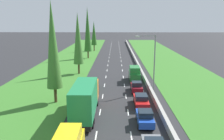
# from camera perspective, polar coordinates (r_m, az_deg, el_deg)

# --- Properties ---
(ground_plane) EXTENTS (300.00, 300.00, 0.00)m
(ground_plane) POSITION_cam_1_polar(r_m,az_deg,el_deg) (60.90, 0.71, 1.72)
(ground_plane) COLOR #28282B
(ground_plane) RESTS_ON ground
(grass_verge_left) EXTENTS (14.00, 140.00, 0.04)m
(grass_verge_left) POSITION_cam_1_polar(r_m,az_deg,el_deg) (62.23, -11.03, 1.74)
(grass_verge_left) COLOR #387528
(grass_verge_left) RESTS_ON ground
(grass_verge_right) EXTENTS (14.00, 140.00, 0.04)m
(grass_verge_right) POSITION_cam_1_polar(r_m,az_deg,el_deg) (62.53, 13.98, 1.65)
(grass_verge_right) COLOR #387528
(grass_verge_right) RESTS_ON ground
(median_barrier) EXTENTS (0.44, 120.00, 0.85)m
(median_barrier) POSITION_cam_1_polar(r_m,az_deg,el_deg) (61.08, 6.07, 2.09)
(median_barrier) COLOR #9E9B93
(median_barrier) RESTS_ON ground
(lane_markings) EXTENTS (3.64, 116.00, 0.01)m
(lane_markings) POSITION_cam_1_polar(r_m,az_deg,el_deg) (60.90, 0.71, 1.73)
(lane_markings) COLOR white
(lane_markings) RESTS_ON ground
(blue_hatchback_right_lane) EXTENTS (1.74, 3.90, 1.72)m
(blue_hatchback_right_lane) POSITION_cam_1_polar(r_m,az_deg,el_deg) (25.91, 8.17, -11.57)
(blue_hatchback_right_lane) COLOR #1E47B7
(blue_hatchback_right_lane) RESTS_ON ground
(red_sedan_right_lane) EXTENTS (1.82, 4.50, 1.64)m
(red_sedan_right_lane) POSITION_cam_1_polar(r_m,az_deg,el_deg) (31.03, 7.23, -7.47)
(red_sedan_right_lane) COLOR red
(red_sedan_right_lane) RESTS_ON ground
(maroon_hatchback_right_lane) EXTENTS (1.74, 3.90, 1.72)m
(maroon_hatchback_right_lane) POSITION_cam_1_polar(r_m,az_deg,el_deg) (36.85, 6.10, -4.17)
(maroon_hatchback_right_lane) COLOR maroon
(maroon_hatchback_right_lane) RESTS_ON ground
(green_box_truck_left_lane) EXTENTS (2.46, 9.40, 4.18)m
(green_box_truck_left_lane) POSITION_cam_1_polar(r_m,az_deg,el_deg) (27.34, -6.64, -7.19)
(green_box_truck_left_lane) COLOR black
(green_box_truck_left_lane) RESTS_ON ground
(green_van_right_lane) EXTENTS (1.96, 4.90, 2.82)m
(green_van_right_lane) POSITION_cam_1_polar(r_m,az_deg,el_deg) (43.05, 5.60, -0.95)
(green_van_right_lane) COLOR #237A33
(green_van_right_lane) RESTS_ON ground
(green_sedan_left_lane) EXTENTS (1.82, 4.50, 1.64)m
(green_sedan_left_lane) POSITION_cam_1_polar(r_m,az_deg,el_deg) (37.81, -4.93, -3.75)
(green_sedan_left_lane) COLOR #237A33
(green_sedan_left_lane) RESTS_ON ground
(poplar_tree_second) EXTENTS (2.15, 2.15, 13.84)m
(poplar_tree_second) POSITION_cam_1_polar(r_m,az_deg,el_deg) (31.52, -14.50, 5.94)
(poplar_tree_second) COLOR #4C3823
(poplar_tree_second) RESTS_ON ground
(poplar_tree_third) EXTENTS (2.12, 2.12, 12.81)m
(poplar_tree_third) POSITION_cam_1_polar(r_m,az_deg,el_deg) (48.35, -8.45, 7.72)
(poplar_tree_third) COLOR #4C3823
(poplar_tree_third) RESTS_ON ground
(poplar_tree_fourth) EXTENTS (2.17, 2.17, 14.88)m
(poplar_tree_fourth) POSITION_cam_1_polar(r_m,az_deg,el_deg) (68.18, -6.09, 9.99)
(poplar_tree_fourth) COLOR #4C3823
(poplar_tree_fourth) RESTS_ON ground
(poplar_tree_fifth) EXTENTS (2.07, 2.07, 10.75)m
(poplar_tree_fifth) POSITION_cam_1_polar(r_m,az_deg,el_deg) (84.42, -4.51, 9.08)
(poplar_tree_fifth) COLOR #4C3823
(poplar_tree_fifth) RESTS_ON ground
(street_light_mast) EXTENTS (3.20, 0.28, 9.00)m
(street_light_mast) POSITION_cam_1_polar(r_m,az_deg,el_deg) (37.13, 10.00, 2.81)
(street_light_mast) COLOR gray
(street_light_mast) RESTS_ON ground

